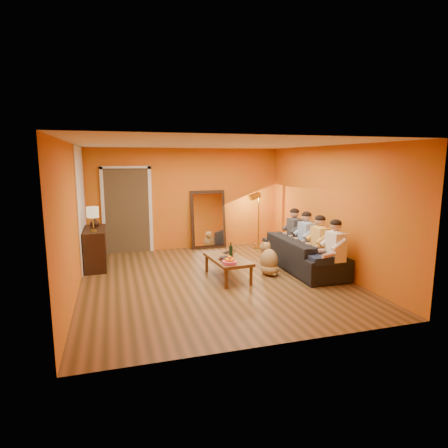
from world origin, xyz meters
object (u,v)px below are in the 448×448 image
object	(u,v)px
dog	(269,258)
person_mid_left	(320,245)
floor_lamp	(259,221)
wine_bottle	(231,250)
person_far_left	(335,252)
laptop	(231,252)
sofa	(303,253)
sideboard	(96,248)
coffee_table	(228,268)
person_far_right	(295,235)
table_lamp	(93,219)
mirror_frame	(208,219)
tumbler	(232,253)
person_mid_right	(306,240)
vase	(95,222)

from	to	relation	value
dog	person_mid_left	bearing A→B (deg)	-20.48
floor_lamp	person_mid_left	distance (m)	2.51
wine_bottle	dog	bearing A→B (deg)	5.39
person_far_left	laptop	size ratio (longest dim) A/B	3.94
sofa	laptop	bearing A→B (deg)	83.00
sideboard	floor_lamp	bearing A→B (deg)	8.87
coffee_table	person_far_right	size ratio (longest dim) A/B	1.00
floor_lamp	person_mid_left	size ratio (longest dim) A/B	1.18
dog	person_far_right	size ratio (longest dim) A/B	0.55
laptop	table_lamp	bearing A→B (deg)	135.91
person_far_left	wine_bottle	xyz separation A→B (m)	(-1.81, 0.79, -0.03)
mirror_frame	table_lamp	distance (m)	3.13
dog	mirror_frame	bearing A→B (deg)	101.05
sideboard	coffee_table	world-z (taller)	sideboard
coffee_table	person_far_right	xyz separation A→B (m)	(1.86, 0.81, 0.40)
table_lamp	tumbler	distance (m)	2.94
person_far_right	mirror_frame	bearing A→B (deg)	130.80
table_lamp	dog	distance (m)	3.70
table_lamp	person_mid_left	size ratio (longest dim) A/B	0.42
mirror_frame	person_mid_left	bearing A→B (deg)	-61.67
mirror_frame	person_mid_left	world-z (taller)	mirror_frame
sofa	mirror_frame	bearing A→B (deg)	30.31
sideboard	person_mid_right	xyz separation A→B (m)	(4.37, -1.30, 0.18)
table_lamp	wine_bottle	xyz separation A→B (m)	(2.56, -1.31, -0.53)
coffee_table	floor_lamp	size ratio (longest dim) A/B	0.85
laptop	mirror_frame	bearing A→B (deg)	62.14
sofa	wine_bottle	xyz separation A→B (m)	(-1.68, -0.21, 0.24)
dog	vase	distance (m)	3.89
coffee_table	vase	world-z (taller)	vase
mirror_frame	sofa	world-z (taller)	mirror_frame
person_far_left	vase	world-z (taller)	person_far_left
person_far_right	wine_bottle	bearing A→B (deg)	-154.57
mirror_frame	floor_lamp	bearing A→B (deg)	-19.88
coffee_table	vase	distance (m)	3.18
sideboard	tumbler	bearing A→B (deg)	-28.69
tumbler	vase	distance (m)	3.17
floor_lamp	dog	world-z (taller)	floor_lamp
sideboard	person_mid_left	bearing A→B (deg)	-22.95
floor_lamp	coffee_table	bearing A→B (deg)	-127.51
person_far_right	person_mid_right	bearing A→B (deg)	-90.00
table_lamp	floor_lamp	size ratio (longest dim) A/B	0.35
sideboard	person_far_right	world-z (taller)	person_far_right
mirror_frame	floor_lamp	world-z (taller)	mirror_frame
coffee_table	person_mid_left	world-z (taller)	person_mid_left
coffee_table	wine_bottle	distance (m)	0.37
person_mid_right	laptop	size ratio (longest dim) A/B	3.94
mirror_frame	laptop	world-z (taller)	mirror_frame
sofa	person_mid_right	size ratio (longest dim) A/B	1.91
sofa	laptop	distance (m)	1.56
mirror_frame	person_far_left	size ratio (longest dim) A/B	1.25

